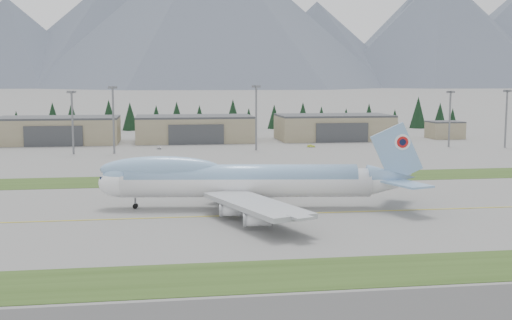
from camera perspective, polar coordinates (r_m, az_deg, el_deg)
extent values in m
plane|color=slate|center=(124.54, 5.18, -4.73)|extent=(7000.00, 7000.00, 0.00)
cube|color=#2C4418|center=(89.19, 11.02, -9.63)|extent=(400.00, 14.00, 0.08)
cube|color=#2C4418|center=(167.90, 1.56, -1.63)|extent=(400.00, 18.00, 0.08)
cube|color=gold|center=(124.54, 5.18, -4.73)|extent=(400.00, 0.40, 0.02)
cylinder|color=white|center=(128.07, -0.91, -2.04)|extent=(49.89, 12.25, 5.75)
cylinder|color=#85AED9|center=(127.91, -1.31, -1.57)|extent=(46.32, 11.34, 5.31)
ellipsoid|color=white|center=(130.46, -11.87, -2.02)|extent=(9.88, 6.92, 5.75)
ellipsoid|color=#85AED9|center=(130.30, -11.88, -1.56)|extent=(8.28, 5.85, 4.88)
ellipsoid|color=#85AED9|center=(128.78, -8.42, -0.83)|extent=(24.86, 8.07, 5.31)
cube|color=#0C1433|center=(130.91, -13.22, -1.52)|extent=(2.18, 2.53, 1.15)
cone|color=white|center=(131.35, 11.94, -1.96)|extent=(11.27, 6.99, 5.64)
cone|color=#85AED9|center=(131.19, 11.95, -1.50)|extent=(10.33, 6.37, 5.13)
cube|color=#85AED9|center=(130.75, 12.39, 0.65)|extent=(10.70, 1.94, 12.22)
cylinder|color=white|center=(131.13, 12.83, 1.59)|extent=(3.18, 0.60, 3.19)
cylinder|color=red|center=(131.21, 12.82, 1.59)|extent=(2.30, 0.48, 2.30)
cylinder|color=#0C1433|center=(131.30, 12.81, 1.59)|extent=(1.34, 0.35, 1.33)
cube|color=#85AED9|center=(136.78, 12.18, -1.39)|extent=(9.72, 11.06, 0.41)
cube|color=#85AED9|center=(126.58, 13.26, -2.09)|extent=(7.98, 10.88, 0.41)
cube|color=#A4A8AC|center=(142.76, -0.20, -1.74)|extent=(22.29, 26.49, 0.89)
cube|color=#A4A8AC|center=(113.99, -0.02, -3.99)|extent=(17.14, 27.82, 0.89)
cylinder|color=white|center=(139.54, -1.86, -2.64)|extent=(4.85, 2.80, 2.21)
cylinder|color=white|center=(147.66, -0.12, -2.10)|extent=(4.85, 2.80, 2.21)
cylinder|color=white|center=(117.80, -2.03, -4.47)|extent=(4.85, 2.80, 2.21)
cylinder|color=white|center=(109.74, 0.15, -5.33)|extent=(4.85, 2.80, 2.21)
cylinder|color=slate|center=(130.68, -10.68, -3.79)|extent=(0.44, 0.44, 2.12)
cylinder|color=slate|center=(131.38, -1.49, -3.57)|extent=(0.56, 0.56, 2.30)
cylinder|color=slate|center=(126.17, -1.52, -4.02)|extent=(0.56, 0.56, 2.30)
cylinder|color=slate|center=(131.41, 0.44, -3.57)|extent=(0.56, 0.56, 2.30)
cylinder|color=slate|center=(126.20, 0.50, -4.01)|extent=(0.56, 0.56, 2.30)
cylinder|color=black|center=(130.45, -10.70, -4.07)|extent=(1.01, 0.44, 0.97)
cylinder|color=black|center=(131.13, -10.65, -4.01)|extent=(1.01, 0.44, 0.97)
cylinder|color=black|center=(131.50, -1.49, -3.83)|extent=(1.11, 0.58, 1.06)
cylinder|color=black|center=(126.29, -1.51, -4.29)|extent=(1.11, 0.58, 1.06)
cylinder|color=black|center=(131.52, 0.44, -3.83)|extent=(1.11, 0.58, 1.06)
cylinder|color=black|center=(126.32, 0.50, -4.29)|extent=(1.11, 0.58, 1.06)
cube|color=gray|center=(272.29, -17.14, 2.48)|extent=(48.00, 26.00, 10.00)
cube|color=#3A3C3F|center=(271.94, -17.18, 3.61)|extent=(48.00, 26.00, 0.80)
cube|color=#3A3C3F|center=(259.27, -17.57, 2.02)|extent=(22.08, 0.60, 8.00)
cube|color=gray|center=(269.55, -5.49, 2.71)|extent=(48.00, 26.00, 10.00)
cube|color=#3A3C3F|center=(269.19, -5.50, 3.86)|extent=(48.00, 26.00, 0.80)
cube|color=#3A3C3F|center=(256.39, -5.33, 2.27)|extent=(22.08, 0.60, 8.00)
cube|color=gray|center=(279.17, 6.92, 2.85)|extent=(48.00, 26.00, 10.00)
cube|color=#3A3C3F|center=(278.82, 6.93, 3.95)|extent=(48.00, 26.00, 0.80)
cube|color=#3A3C3F|center=(266.48, 7.67, 2.42)|extent=(22.08, 0.60, 8.00)
cube|color=gray|center=(294.67, 16.44, 2.54)|extent=(14.00, 12.00, 7.00)
cube|color=#3A3C3F|center=(294.41, 16.47, 3.27)|extent=(14.00, 12.00, 0.60)
cylinder|color=slate|center=(230.38, -15.99, 3.11)|extent=(0.70, 0.70, 21.07)
cube|color=slate|center=(229.93, -16.08, 5.83)|extent=(3.20, 3.20, 0.80)
cylinder|color=slate|center=(228.93, -12.55, 3.38)|extent=(0.70, 0.70, 22.61)
cube|color=slate|center=(228.50, -12.63, 6.31)|extent=(3.20, 3.20, 0.80)
cylinder|color=slate|center=(234.05, 0.01, 3.66)|extent=(0.70, 0.70, 22.84)
cube|color=slate|center=(233.64, 0.01, 6.56)|extent=(3.20, 3.20, 0.80)
cylinder|color=slate|center=(256.80, 16.83, 3.42)|extent=(0.70, 0.70, 20.65)
cube|color=slate|center=(256.39, 16.92, 5.81)|extent=(3.20, 3.20, 0.80)
cylinder|color=slate|center=(260.71, 21.34, 3.33)|extent=(0.70, 0.70, 21.08)
cube|color=slate|center=(260.31, 21.45, 5.74)|extent=(3.20, 3.20, 0.80)
imported|color=silver|center=(241.97, -8.61, 0.98)|extent=(1.75, 3.73, 1.23)
imported|color=#A3B42D|center=(246.19, 4.92, 1.14)|extent=(3.28, 2.02, 1.02)
imported|color=#B7B5BA|center=(253.40, 11.54, 1.19)|extent=(2.90, 4.04, 1.09)
cone|color=black|center=(338.18, -20.52, 3.23)|extent=(5.94, 5.94, 10.61)
cone|color=black|center=(337.14, -17.62, 3.69)|extent=(8.22, 8.22, 14.68)
cone|color=black|center=(335.39, -16.06, 3.71)|extent=(8.12, 8.12, 14.50)
cone|color=black|center=(335.56, -12.94, 3.92)|extent=(8.84, 8.84, 15.78)
cone|color=black|center=(334.12, -11.14, 3.84)|extent=(8.08, 8.08, 14.43)
cone|color=black|center=(331.30, -8.85, 3.74)|extent=(7.28, 7.28, 13.00)
cone|color=black|center=(328.43, -7.06, 3.90)|extent=(8.32, 8.32, 14.85)
cone|color=black|center=(334.69, -5.04, 3.81)|extent=(7.18, 7.18, 12.81)
cone|color=black|center=(335.01, -2.06, 4.09)|extent=(8.83, 8.83, 15.76)
cone|color=black|center=(336.05, -0.65, 3.71)|extent=(6.23, 6.23, 11.13)
cone|color=black|center=(339.50, 1.63, 3.89)|extent=(7.20, 7.20, 12.86)
cone|color=black|center=(336.01, 4.19, 3.96)|extent=(8.00, 8.00, 14.29)
cone|color=black|center=(338.20, 5.83, 3.77)|extent=(6.76, 6.76, 12.06)
cone|color=black|center=(344.84, 8.01, 3.70)|extent=(6.09, 6.09, 10.88)
cone|color=black|center=(347.17, 10.00, 3.89)|extent=(7.48, 7.48, 13.35)
cone|color=black|center=(352.78, 12.23, 3.63)|extent=(5.68, 5.68, 10.15)
cone|color=black|center=(354.51, 14.21, 4.14)|extent=(9.48, 9.48, 16.93)
cone|color=black|center=(364.11, 16.03, 3.89)|extent=(7.60, 7.60, 13.56)
cone|color=black|center=(369.18, 17.07, 3.64)|extent=(5.80, 5.80, 10.37)
cone|color=#45505C|center=(2430.20, -21.17, 9.70)|extent=(757.78, 757.78, 311.31)
cone|color=white|center=(2436.99, -21.27, 11.89)|extent=(287.95, 287.95, 124.52)
cone|color=#45505C|center=(2440.99, -12.72, 10.99)|extent=(911.28, 911.28, 396.00)
cone|color=#45505C|center=(2240.57, -3.96, 13.20)|extent=(1219.75, 1219.75, 528.32)
cone|color=#45505C|center=(2428.96, 5.40, 10.18)|extent=(714.41, 714.41, 313.98)
cone|color=white|center=(2435.88, 5.43, 12.39)|extent=(271.47, 271.47, 125.59)
cone|color=#45505C|center=(2508.14, 16.07, 11.04)|extent=(915.46, 915.46, 419.19)
cone|color=#45505C|center=(3031.08, -11.92, 11.08)|extent=(973.32, 973.32, 486.66)
cone|color=white|center=(3043.91, -11.99, 13.63)|extent=(389.33, 389.33, 214.13)
cone|color=#45505C|center=(3070.59, 1.48, 10.74)|extent=(880.95, 880.95, 440.48)
cone|color=white|center=(3080.87, 1.49, 13.03)|extent=(352.38, 352.38, 193.81)
cone|color=#45505C|center=(3265.16, 13.88, 10.42)|extent=(903.02, 903.02, 451.51)
cone|color=white|center=(3275.35, 13.94, 12.62)|extent=(361.21, 361.21, 198.67)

